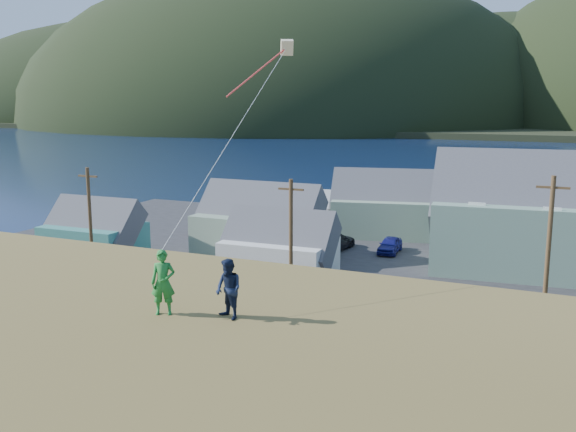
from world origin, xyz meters
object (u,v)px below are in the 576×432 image
object	(u,v)px
kite_flyer_green	(163,282)
kite_flyer_navy	(229,289)
wharf	(392,206)
shed_palegreen_near	(259,223)
shed_palegreen_far	(392,205)
shed_white	(279,249)
shed_teal	(94,231)

from	to	relation	value
kite_flyer_green	kite_flyer_navy	size ratio (longest dim) A/B	1.10
wharf	shed_palegreen_near	xyz separation A→B (m)	(-4.45, -26.20, 2.34)
kite_flyer_navy	shed_palegreen_near	bearing A→B (deg)	140.64
shed_palegreen_far	wharf	bearing A→B (deg)	92.54
wharf	kite_flyer_navy	bearing A→B (deg)	-79.75
wharf	kite_flyer_green	size ratio (longest dim) A/B	14.45
wharf	shed_palegreen_near	bearing A→B (deg)	-99.64
wharf	shed_palegreen_far	distance (m)	14.53
shed_white	kite_flyer_green	xyz separation A→B (m)	(8.56, -26.36, 5.67)
shed_white	kite_flyer_navy	size ratio (longest dim) A/B	4.95
wharf	kite_flyer_navy	size ratio (longest dim) A/B	15.93
shed_palegreen_near	kite_flyer_navy	distance (m)	35.87
shed_palegreen_near	shed_white	xyz separation A→B (m)	(4.64, -6.20, -0.36)
shed_palegreen_far	kite_flyer_green	size ratio (longest dim) A/B	6.94
shed_white	shed_palegreen_far	world-z (taller)	shed_palegreen_far
wharf	shed_palegreen_near	distance (m)	26.68
kite_flyer_navy	shed_teal	bearing A→B (deg)	161.74
kite_flyer_navy	shed_white	bearing A→B (deg)	137.39
shed_white	kite_flyer_green	size ratio (longest dim) A/B	4.49
shed_palegreen_far	shed_palegreen_near	bearing A→B (deg)	-134.68
shed_palegreen_far	kite_flyer_navy	size ratio (longest dim) A/B	7.65
shed_teal	shed_palegreen_near	distance (m)	13.54
shed_palegreen_near	shed_palegreen_far	size ratio (longest dim) A/B	0.82
shed_teal	shed_white	distance (m)	16.71
shed_white	wharf	bearing A→B (deg)	88.56
shed_teal	kite_flyer_navy	distance (m)	38.00
shed_palegreen_near	shed_white	size ratio (longest dim) A/B	1.26
shed_teal	shed_palegreen_far	size ratio (longest dim) A/B	0.63
wharf	shed_white	xyz separation A→B (m)	(0.19, -32.40, 1.98)
shed_palegreen_far	kite_flyer_green	distance (m)	45.48
wharf	kite_flyer_navy	world-z (taller)	kite_flyer_navy
shed_teal	shed_palegreen_far	world-z (taller)	shed_palegreen_far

